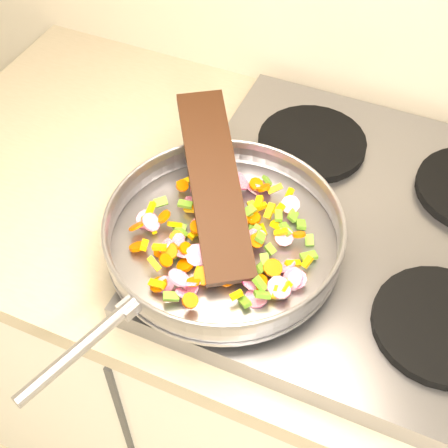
% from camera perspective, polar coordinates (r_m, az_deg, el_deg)
% --- Properties ---
extents(cooktop, '(0.60, 0.60, 0.04)m').
position_cam_1_polar(cooktop, '(1.02, 12.81, -0.90)').
color(cooktop, '#939399').
rests_on(cooktop, counter_top).
extents(grate_fl, '(0.19, 0.19, 0.02)m').
position_cam_1_polar(grate_fl, '(0.93, 2.57, -3.24)').
color(grate_fl, black).
rests_on(grate_fl, cooktop).
extents(grate_fr, '(0.19, 0.19, 0.02)m').
position_cam_1_polar(grate_fr, '(0.91, 19.24, -8.70)').
color(grate_fr, black).
rests_on(grate_fr, cooktop).
extents(grate_bl, '(0.19, 0.19, 0.02)m').
position_cam_1_polar(grate_bl, '(1.11, 8.04, 7.36)').
color(grate_bl, black).
rests_on(grate_bl, cooktop).
extents(saute_pan, '(0.39, 0.54, 0.05)m').
position_cam_1_polar(saute_pan, '(0.91, -0.09, -0.76)').
color(saute_pan, '#9E9EA5').
rests_on(saute_pan, grate_fl).
extents(vegetable_heap, '(0.28, 0.28, 0.05)m').
position_cam_1_polar(vegetable_heap, '(0.92, -0.01, -1.25)').
color(vegetable_heap, '#EBAB05').
rests_on(vegetable_heap, saute_pan).
extents(wooden_spatula, '(0.23, 0.30, 0.10)m').
position_cam_1_polar(wooden_spatula, '(0.93, -0.88, 3.86)').
color(wooden_spatula, black).
rests_on(wooden_spatula, saute_pan).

